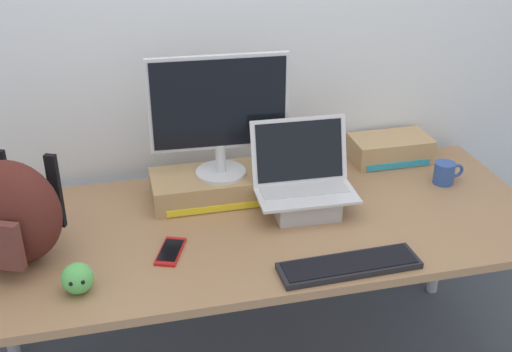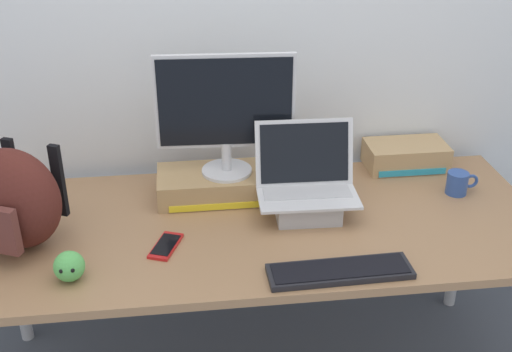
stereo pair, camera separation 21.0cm
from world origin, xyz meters
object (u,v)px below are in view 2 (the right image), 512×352
object	(u,v)px
messenger_backpack	(13,200)
cell_phone	(166,246)
coffee_mug	(458,183)
external_keyboard	(340,271)
plush_toy	(69,266)
desktop_monitor	(225,111)
open_laptop	(306,195)
toner_box_yellow	(227,183)
toner_box_cyan	(406,155)

from	to	relation	value
messenger_backpack	cell_phone	xyz separation A→B (m)	(0.47, -0.07, -0.16)
coffee_mug	external_keyboard	bearing A→B (deg)	-141.29
cell_phone	plush_toy	bearing A→B (deg)	-132.77
desktop_monitor	open_laptop	bearing A→B (deg)	-27.97
messenger_backpack	external_keyboard	bearing A→B (deg)	8.14
open_laptop	messenger_backpack	world-z (taller)	messenger_backpack
plush_toy	toner_box_yellow	bearing A→B (deg)	42.26
messenger_backpack	plush_toy	size ratio (longest dim) A/B	4.05
messenger_backpack	coffee_mug	xyz separation A→B (m)	(1.55, 0.16, -0.13)
messenger_backpack	cell_phone	size ratio (longest dim) A/B	2.24
cell_phone	plush_toy	xyz separation A→B (m)	(-0.28, -0.14, 0.04)
toner_box_yellow	external_keyboard	bearing A→B (deg)	-61.15
plush_toy	toner_box_cyan	xyz separation A→B (m)	(1.24, 0.61, 0.00)
external_keyboard	desktop_monitor	bearing A→B (deg)	117.43
coffee_mug	toner_box_cyan	distance (m)	0.27
open_laptop	external_keyboard	world-z (taller)	open_laptop
cell_phone	toner_box_cyan	distance (m)	1.07
messenger_backpack	open_laptop	bearing A→B (deg)	29.78
toner_box_cyan	desktop_monitor	bearing A→B (deg)	-168.55
messenger_backpack	coffee_mug	distance (m)	1.56
desktop_monitor	external_keyboard	bearing A→B (deg)	-58.13
open_laptop	toner_box_cyan	xyz separation A→B (m)	(0.47, 0.31, -0.02)
toner_box_yellow	messenger_backpack	world-z (taller)	messenger_backpack
messenger_backpack	desktop_monitor	bearing A→B (deg)	44.23
open_laptop	messenger_backpack	bearing A→B (deg)	-172.61
coffee_mug	plush_toy	world-z (taller)	plush_toy
plush_toy	coffee_mug	bearing A→B (deg)	15.18
toner_box_yellow	plush_toy	bearing A→B (deg)	-137.74
desktop_monitor	toner_box_cyan	bearing A→B (deg)	14.42
plush_toy	desktop_monitor	bearing A→B (deg)	42.19
external_keyboard	toner_box_cyan	xyz separation A→B (m)	(0.44, 0.69, 0.04)
open_laptop	plush_toy	world-z (taller)	open_laptop
coffee_mug	toner_box_cyan	world-z (taller)	toner_box_cyan
messenger_backpack	toner_box_cyan	xyz separation A→B (m)	(1.43, 0.40, -0.12)
coffee_mug	toner_box_yellow	bearing A→B (deg)	173.75
desktop_monitor	cell_phone	bearing A→B (deg)	-122.03
cell_phone	toner_box_cyan	bearing A→B (deg)	47.53
toner_box_yellow	coffee_mug	xyz separation A→B (m)	(0.85, -0.09, -0.00)
toner_box_yellow	toner_box_cyan	distance (m)	0.75
external_keyboard	cell_phone	distance (m)	0.57
desktop_monitor	plush_toy	xyz separation A→B (m)	(-0.51, -0.46, -0.29)
toner_box_yellow	coffee_mug	world-z (taller)	toner_box_yellow
cell_phone	toner_box_cyan	size ratio (longest dim) A/B	0.53
messenger_backpack	toner_box_cyan	size ratio (longest dim) A/B	1.18
external_keyboard	messenger_backpack	world-z (taller)	messenger_backpack
messenger_backpack	toner_box_cyan	distance (m)	1.49
toner_box_yellow	desktop_monitor	distance (m)	0.29
external_keyboard	toner_box_cyan	bearing A→B (deg)	56.10
open_laptop	external_keyboard	bearing A→B (deg)	-83.37
toner_box_yellow	open_laptop	xyz separation A→B (m)	(0.27, -0.16, 0.02)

